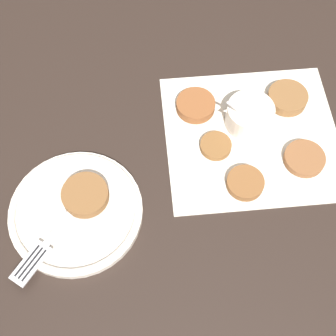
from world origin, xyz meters
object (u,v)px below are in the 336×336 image
Objects in this scene: sauce_bowl at (249,116)px; serving_plate at (76,211)px; fritter_on_plate at (85,195)px; fork at (46,244)px.

sauce_bowl is 0.42× the size of serving_plate.
fritter_on_plate is (0.29, 0.16, 0.00)m from sauce_bowl.
sauce_bowl is 0.43m from fork.
fritter_on_plate reaches higher than fork.
fork reaches higher than serving_plate.
serving_plate is at bearing 29.91° from sauce_bowl.
sauce_bowl reaches higher than serving_plate.
serving_plate is 2.87× the size of fritter_on_plate.
fritter_on_plate is at bearing -125.50° from fork.
sauce_bowl reaches higher than fork.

